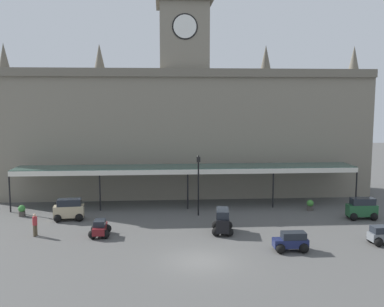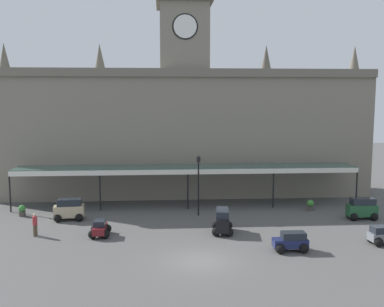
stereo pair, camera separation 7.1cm
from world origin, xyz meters
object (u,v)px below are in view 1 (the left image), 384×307
Objects in this scene: planter_by_canopy at (22,211)px; planter_forecourt_centre at (310,205)px; car_green_van at (362,209)px; victorian_lamppost at (198,179)px; car_beige_van at (69,211)px; car_maroon_sedan at (100,229)px; car_black_van at (222,222)px; planter_near_kerb at (362,203)px; car_navy_estate at (291,243)px; pedestrian_beside_cars at (35,224)px.

planter_by_canopy is 1.00× the size of planter_forecourt_centre.
planter_forecourt_centre is (-3.32, 3.03, -0.32)m from car_green_van.
planter_by_canopy is at bearing 176.98° from victorian_lamppost.
car_green_van is 0.98× the size of car_beige_van.
car_black_van reaches higher than car_maroon_sedan.
planter_forecourt_centre is at bearing 137.62° from car_green_van.
car_beige_van is at bearing -175.12° from planter_near_kerb.
car_navy_estate is at bearing -47.08° from car_black_van.
car_navy_estate is 14.44m from planter_near_kerb.
car_black_van is 12.80m from car_beige_van.
victorian_lamppost reaches higher than car_navy_estate.
car_black_van is 13.67m from pedestrian_beside_cars.
planter_by_canopy and planter_forecourt_centre have the same top height.
car_black_van is 15.12m from planter_near_kerb.
car_maroon_sedan is at bearing -163.84° from planter_near_kerb.
victorian_lamppost reaches higher than car_maroon_sedan.
car_maroon_sedan is 23.59m from planter_near_kerb.
car_navy_estate is 0.43× the size of victorian_lamppost.
planter_forecourt_centre is at bearing 64.81° from car_navy_estate.
car_maroon_sedan is at bearing -54.65° from car_beige_van.
car_green_van is at bearing 41.38° from car_navy_estate.
car_navy_estate is at bearing -13.90° from pedestrian_beside_cars.
victorian_lamppost is 5.40× the size of planter_near_kerb.
car_green_van is at bearing -115.05° from planter_near_kerb.
pedestrian_beside_cars reaches higher than car_navy_estate.
car_beige_van reaches higher than planter_near_kerb.
car_black_van is at bearing -0.53° from pedestrian_beside_cars.
car_navy_estate is 11.25m from planter_forecourt_centre.
planter_near_kerb is at bearing 5.53° from victorian_lamppost.
car_green_van is at bearing -3.10° from car_beige_van.
planter_near_kerb is (1.64, 3.50, -0.32)m from car_green_van.
car_black_van is 1.01× the size of car_beige_van.
car_green_van and car_beige_van have the same top height.
car_navy_estate is at bearing -17.55° from car_maroon_sedan.
car_navy_estate is 18.11m from car_beige_van.
car_maroon_sedan is 0.85× the size of car_green_van.
car_maroon_sedan is 9.43m from planter_by_canopy.
planter_by_canopy is at bearing 153.79° from car_navy_estate.
car_black_van is 2.60× the size of planter_near_kerb.
car_maroon_sedan is 18.72m from planter_forecourt_centre.
car_black_van and car_beige_van have the same top height.
victorian_lamppost is (-5.31, 9.19, 2.64)m from car_navy_estate.
pedestrian_beside_cars is at bearing -158.51° from victorian_lamppost.
pedestrian_beside_cars is at bearing -111.15° from car_beige_van.
victorian_lamppost is 10.50m from planter_forecourt_centre.
car_green_van is 2.53× the size of planter_near_kerb.
car_navy_estate is 2.35× the size of planter_by_canopy.
car_green_van reaches higher than planter_by_canopy.
planter_by_canopy is (-7.36, 5.90, -0.01)m from car_maroon_sedan.
pedestrian_beside_cars reaches higher than planter_near_kerb.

